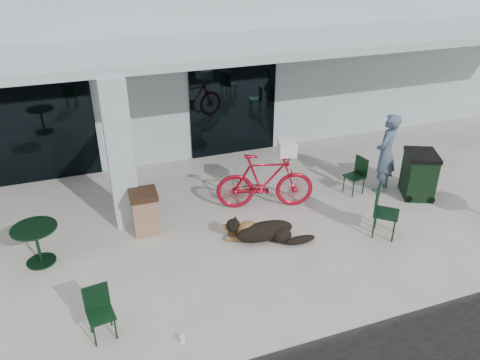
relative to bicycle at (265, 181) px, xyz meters
name	(u,v)px	position (x,y,z in m)	size (l,w,h in m)	color
ground	(230,271)	(-1.46, -1.90, -0.64)	(80.00, 80.00, 0.00)	beige
building	(141,51)	(-1.46, 6.60, 1.61)	(22.00, 7.00, 4.50)	silver
storefront_glass_left	(34,129)	(-4.66, 3.08, 0.71)	(2.80, 0.06, 2.70)	black
storefront_glass_right	(233,106)	(0.34, 3.08, 0.71)	(2.40, 0.06, 2.70)	black
column	(120,155)	(-2.96, 0.40, 0.92)	(0.50, 0.50, 3.12)	silver
overhang	(175,51)	(-1.46, 1.70, 2.57)	(22.00, 2.80, 0.18)	silver
bicycle	(265,181)	(0.00, 0.00, 0.00)	(0.61, 2.14, 1.29)	#AC0D22
laundry_basket	(287,148)	(0.43, -0.12, 0.79)	(0.49, 0.36, 0.29)	white
dog	(265,230)	(-0.50, -1.20, -0.42)	(1.37, 0.46, 0.46)	black
cup_near_dog	(182,339)	(-2.67, -3.24, -0.59)	(0.08, 0.08, 0.11)	white
cafe_table_near	(38,245)	(-4.68, -0.45, -0.26)	(0.81, 0.81, 0.76)	black
cafe_chair_near	(101,315)	(-3.76, -2.71, -0.22)	(0.38, 0.42, 0.84)	black
cafe_chair_far_a	(386,213)	(1.84, -1.85, -0.12)	(0.47, 0.52, 1.04)	black
cafe_chair_far_b	(355,176)	(2.23, -0.10, -0.21)	(0.39, 0.43, 0.87)	black
person	(386,153)	(2.92, -0.21, 0.31)	(0.69, 0.46, 1.91)	#445873
trash_receptacle	(145,212)	(-2.66, -0.10, -0.18)	(0.55, 0.55, 0.93)	#91654B
wheeled_bin	(419,174)	(3.54, -0.70, -0.11)	(0.66, 0.84, 1.07)	black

